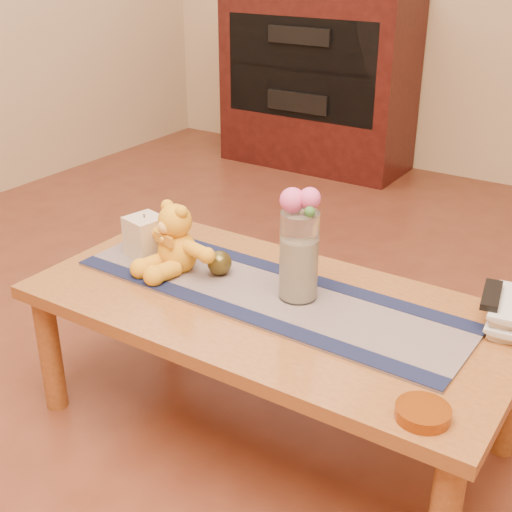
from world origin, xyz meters
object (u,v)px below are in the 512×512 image
Objects in this scene: teddy_bear at (177,238)px; amber_dish at (423,413)px; bronze_ball at (220,263)px; book_bottom at (488,318)px; tv_remote at (492,295)px; pillar_candle at (146,236)px; glass_vase at (299,256)px.

amber_dish is (0.90, -0.27, -0.10)m from teddy_bear.
teddy_bear reaches higher than bronze_ball.
teddy_bear is at bearing 163.13° from amber_dish.
tv_remote reaches higher than book_bottom.
tv_remote reaches higher than bronze_ball.
bronze_ball is 0.62× the size of amber_dish.
bronze_ball is at bearing 28.27° from teddy_bear.
teddy_bear is at bearing -164.16° from bronze_ball.
pillar_candle reaches higher than book_bottom.
bronze_ball is 0.83m from amber_dish.
bronze_ball reaches higher than amber_dish.
bronze_ball is at bearing 2.83° from pillar_candle.
pillar_candle reaches higher than tv_remote.
tv_remote is 0.49m from amber_dish.
pillar_candle is 1.07m from tv_remote.
teddy_bear is 0.16m from pillar_candle.
pillar_candle is at bearing -178.05° from glass_vase.
bronze_ball is (0.28, 0.01, -0.03)m from pillar_candle.
glass_vase is (0.41, 0.04, 0.03)m from teddy_bear.
tv_remote is 1.32× the size of amber_dish.
glass_vase reaches higher than amber_dish.
glass_vase is 1.62× the size of tv_remote.
book_bottom is (1.05, 0.20, -0.06)m from pillar_candle.
pillar_candle is 1.10m from amber_dish.
bronze_ball reaches higher than book_bottom.
pillar_candle reaches higher than bronze_ball.
glass_vase is at bearing 1.04° from bronze_ball.
amber_dish is at bearing -22.00° from bronze_ball.
teddy_bear is 0.41m from glass_vase.
glass_vase reaches higher than book_bottom.
tv_remote is (1.05, 0.19, 0.01)m from pillar_candle.
teddy_bear is 0.93m from tv_remote.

